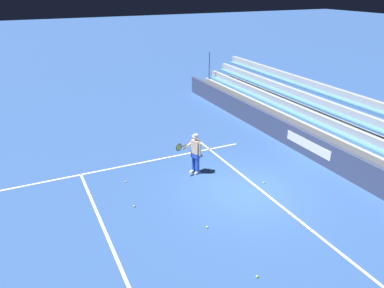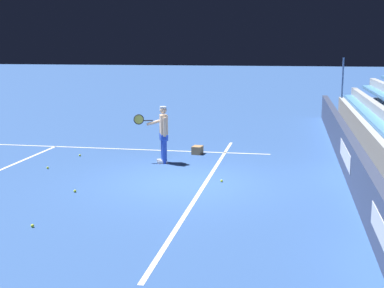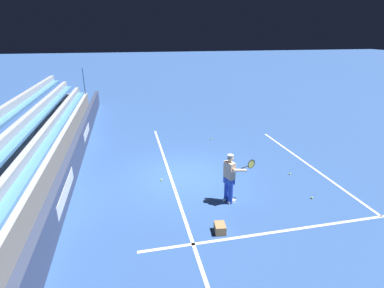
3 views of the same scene
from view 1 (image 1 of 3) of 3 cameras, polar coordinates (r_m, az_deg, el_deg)
ground_plane at (r=14.47m, az=8.55°, el=-7.17°), size 160.00×160.00×0.00m
court_baseline_white at (r=14.72m, az=10.19°, el=-6.70°), size 12.00×0.10×0.01m
court_sideline_white at (r=16.38m, az=-11.43°, el=-3.54°), size 0.10×12.00×0.01m
court_service_line_white at (r=12.66m, az=-13.25°, el=-12.51°), size 8.22×0.10×0.01m
back_wall_sponsor_board at (r=16.73m, az=20.81°, el=-2.00°), size 27.24×0.25×1.10m
bleacher_stand at (r=17.97m, az=24.99°, el=-0.34°), size 25.88×2.40×2.95m
tennis_player at (r=15.26m, az=0.49°, el=-1.41°), size 0.58×1.07×1.71m
ball_box_cardboard at (r=17.12m, az=0.65°, el=-1.33°), size 0.43×0.35×0.26m
tennis_ball_toward_net at (r=15.14m, az=-10.07°, el=-5.66°), size 0.07×0.07×0.07m
tennis_ball_stray_back at (r=15.10m, az=10.88°, el=-5.82°), size 0.07×0.07×0.07m
tennis_ball_on_baseline at (r=13.54m, az=-8.77°, el=-9.34°), size 0.07×0.07×0.07m
tennis_ball_midcourt at (r=12.38m, az=2.34°, el=-12.54°), size 0.07×0.07×0.07m
tennis_ball_far_right at (r=10.80m, az=9.88°, el=-19.29°), size 0.07×0.07×0.07m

